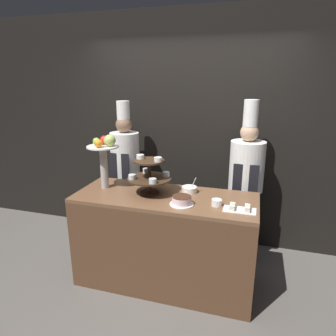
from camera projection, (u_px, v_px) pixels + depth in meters
The scene contains 11 objects.
ground_plane at pixel (155, 302), 2.81m from camera, with size 14.00×14.00×0.00m, color #5B5651.
wall_back at pixel (189, 131), 3.68m from camera, with size 10.00×0.06×2.80m.
buffet_counter at pixel (165, 240), 3.00m from camera, with size 1.74×0.69×0.94m.
tiered_stand at pixel (149, 174), 2.87m from camera, with size 0.42×0.42×0.38m.
fruit_pedestal at pixel (104, 152), 2.98m from camera, with size 0.32×0.32×0.56m.
cake_round at pixel (182, 201), 2.65m from camera, with size 0.22×0.22×0.08m.
cup_white at pixel (217, 202), 2.64m from camera, with size 0.09×0.09×0.06m.
cake_square_tray at pixel (240, 208), 2.54m from camera, with size 0.28×0.15×0.05m.
serving_bowl_far at pixel (189, 189), 2.95m from camera, with size 0.15×0.15×0.16m.
chef_left at pixel (125, 168), 3.65m from camera, with size 0.35×0.35×1.78m.
chef_center_left at pixel (246, 179), 3.27m from camera, with size 0.37×0.37×1.82m.
Camera 1 is at (0.78, -2.21, 2.01)m, focal length 32.00 mm.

